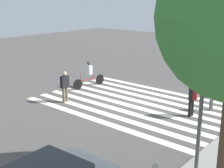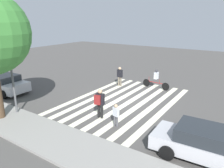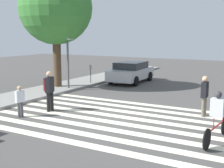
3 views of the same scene
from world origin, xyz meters
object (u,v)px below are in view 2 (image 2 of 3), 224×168
object	(u,v)px
traffic_light	(13,65)
pedestrian_adult_blue_shirt	(100,101)
pedestrian_adult_yellow_jacket	(120,75)
car_parked_dark_suv	(3,83)
cyclist_near_curb	(156,78)
pedestrian_child_with_backpack	(116,114)
car_parked_silver_sedan	(207,144)

from	to	relation	value
traffic_light	pedestrian_adult_blue_shirt	bearing A→B (deg)	-153.20
pedestrian_adult_yellow_jacket	car_parked_dark_suv	xyz separation A→B (m)	(6.62, 6.52, -0.20)
pedestrian_adult_blue_shirt	cyclist_near_curb	bearing A→B (deg)	70.67
pedestrian_child_with_backpack	cyclist_near_curb	world-z (taller)	cyclist_near_curb
cyclist_near_curb	car_parked_dark_suv	xyz separation A→B (m)	(9.48, 7.56, -0.13)
pedestrian_child_with_backpack	car_parked_dark_suv	world-z (taller)	car_parked_dark_suv
traffic_light	car_parked_silver_sedan	distance (m)	10.79
pedestrian_adult_yellow_jacket	car_parked_silver_sedan	distance (m)	10.75
pedestrian_adult_blue_shirt	cyclist_near_curb	size ratio (longest dim) A/B	0.73
traffic_light	pedestrian_adult_yellow_jacket	distance (m)	8.80
pedestrian_child_with_backpack	pedestrian_adult_yellow_jacket	bearing A→B (deg)	134.15
pedestrian_adult_yellow_jacket	pedestrian_adult_blue_shirt	distance (m)	6.49
pedestrian_adult_yellow_jacket	car_parked_dark_suv	size ratio (longest dim) A/B	0.39
pedestrian_adult_yellow_jacket	pedestrian_adult_blue_shirt	xyz separation A→B (m)	(-2.39, 6.04, 0.09)
pedestrian_adult_yellow_jacket	car_parked_silver_sedan	xyz separation A→B (m)	(-8.35, 6.76, -0.21)
traffic_light	car_parked_silver_sedan	size ratio (longest dim) A/B	0.97
traffic_light	car_parked_dark_suv	xyz separation A→B (m)	(4.53, -1.78, -2.26)
pedestrian_child_with_backpack	car_parked_dark_suv	distance (m)	10.35
cyclist_near_curb	car_parked_silver_sedan	world-z (taller)	cyclist_near_curb
car_parked_dark_suv	pedestrian_adult_yellow_jacket	bearing A→B (deg)	-138.06
pedestrian_adult_blue_shirt	pedestrian_adult_yellow_jacket	bearing A→B (deg)	96.08
pedestrian_child_with_backpack	cyclist_near_curb	bearing A→B (deg)	110.57
car_parked_dark_suv	pedestrian_child_with_backpack	bearing A→B (deg)	178.04
pedestrian_child_with_backpack	car_parked_silver_sedan	xyz separation A→B (m)	(-4.62, 0.36, -0.00)
pedestrian_child_with_backpack	car_parked_silver_sedan	world-z (taller)	car_parked_silver_sedan
pedestrian_adult_yellow_jacket	cyclist_near_curb	size ratio (longest dim) A/B	0.69
pedestrian_adult_blue_shirt	traffic_light	bearing A→B (deg)	-168.69
traffic_light	car_parked_dark_suv	bearing A→B (deg)	-21.42
car_parked_silver_sedan	cyclist_near_curb	bearing A→B (deg)	-57.17
traffic_light	cyclist_near_curb	world-z (taller)	traffic_light
pedestrian_adult_yellow_jacket	car_parked_silver_sedan	world-z (taller)	pedestrian_adult_yellow_jacket
pedestrian_child_with_backpack	car_parked_silver_sedan	size ratio (longest dim) A/B	0.29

